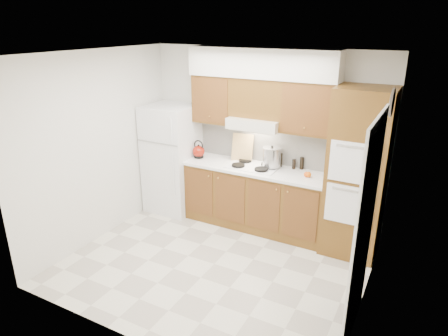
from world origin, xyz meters
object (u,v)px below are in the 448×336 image
(fridge, at_px, (172,159))
(kettle, at_px, (199,151))
(oven_cabinet, at_px, (357,174))
(stock_pot, at_px, (272,157))

(fridge, xyz_separation_m, kettle, (0.47, 0.04, 0.18))
(oven_cabinet, xyz_separation_m, stock_pot, (-1.21, 0.11, 0.00))
(fridge, height_order, stock_pot, fridge)
(fridge, distance_m, stock_pot, 1.66)
(oven_cabinet, relative_size, stock_pot, 8.21)
(kettle, bearing_deg, stock_pot, 17.54)
(oven_cabinet, height_order, stock_pot, oven_cabinet)
(oven_cabinet, bearing_deg, stock_pot, 174.82)
(kettle, bearing_deg, fridge, -163.28)
(stock_pot, bearing_deg, fridge, -174.94)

